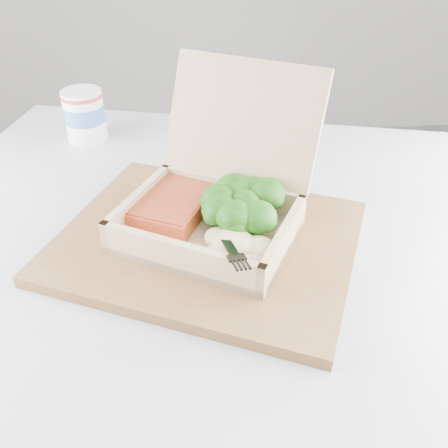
{
  "coord_description": "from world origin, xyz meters",
  "views": [
    {
      "loc": [
        -0.38,
        -0.44,
        1.14
      ],
      "look_at": [
        -0.34,
        0.06,
        0.78
      ],
      "focal_mm": 40.0,
      "sensor_mm": 36.0,
      "label": 1
    }
  ],
  "objects": [
    {
      "name": "mashed_potatoes",
      "position": [
        -0.33,
        0.03,
        0.78
      ],
      "size": [
        0.08,
        0.07,
        0.03
      ],
      "primitive_type": "ellipsoid",
      "color": "#CDB685",
      "rests_on": "takeout_container"
    },
    {
      "name": "plastic_fork",
      "position": [
        -0.34,
        0.04,
        0.79
      ],
      "size": [
        0.04,
        0.14,
        0.03
      ],
      "rotation": [
        0.0,
        0.0,
        3.29
      ],
      "color": "black",
      "rests_on": "mashed_potatoes"
    },
    {
      "name": "cafe_table",
      "position": [
        -0.39,
        0.09,
        0.55
      ],
      "size": [
        0.99,
        0.99,
        0.74
      ],
      "rotation": [
        0.0,
        0.0,
        -0.24
      ],
      "color": "black",
      "rests_on": "floor"
    },
    {
      "name": "paper_cup",
      "position": [
        -0.56,
        0.41,
        0.79
      ],
      "size": [
        0.07,
        0.07,
        0.09
      ],
      "color": "silver",
      "rests_on": "cafe_table"
    },
    {
      "name": "serving_tray",
      "position": [
        -0.36,
        0.08,
        0.75
      ],
      "size": [
        0.46,
        0.42,
        0.02
      ],
      "primitive_type": "cube",
      "rotation": [
        0.0,
        0.0,
        -0.41
      ],
      "color": "brown",
      "rests_on": "cafe_table"
    },
    {
      "name": "receipt",
      "position": [
        -0.28,
        0.26,
        0.74
      ],
      "size": [
        0.08,
        0.15,
        0.0
      ],
      "primitive_type": "cube",
      "rotation": [
        0.0,
        0.0,
        -0.03
      ],
      "color": "white",
      "rests_on": "cafe_table"
    },
    {
      "name": "broccoli_pile",
      "position": [
        -0.31,
        0.09,
        0.79
      ],
      "size": [
        0.12,
        0.12,
        0.04
      ],
      "primitive_type": null,
      "color": "#2C7119",
      "rests_on": "takeout_container"
    },
    {
      "name": "salmon_fillet",
      "position": [
        -0.4,
        0.12,
        0.78
      ],
      "size": [
        0.13,
        0.14,
        0.02
      ],
      "primitive_type": "cube",
      "rotation": [
        0.0,
        0.0,
        -0.43
      ],
      "color": "#D9462A",
      "rests_on": "takeout_container"
    },
    {
      "name": "takeout_container",
      "position": [
        -0.34,
        0.11,
        0.8
      ],
      "size": [
        0.29,
        0.31,
        0.19
      ],
      "rotation": [
        0.0,
        0.0,
        -0.48
      ],
      "color": "tan",
      "rests_on": "serving_tray"
    }
  ]
}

